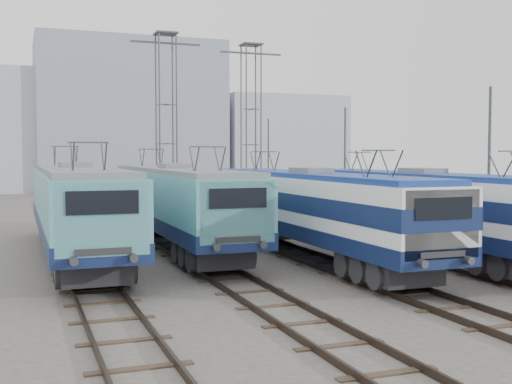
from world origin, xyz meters
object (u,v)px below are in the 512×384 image
object	(u,v)px
catenary_tower_west	(166,118)
mast_mid	(345,169)
locomotive_far_left	(76,203)
locomotive_far_right	(424,205)
locomotive_center_right	(313,206)
mast_front	(489,175)
locomotive_center_left	(176,200)
catenary_tower_east	(251,121)
mast_rear	(268,165)

from	to	relation	value
catenary_tower_west	mast_mid	distance (m)	12.16
locomotive_far_left	locomotive_far_right	distance (m)	14.43
locomotive_center_right	catenary_tower_west	xyz separation A→B (m)	(-2.25, 17.08, 4.41)
locomotive_far_right	mast_front	world-z (taller)	mast_front
mast_front	mast_mid	size ratio (longest dim) A/B	1.00
locomotive_far_left	catenary_tower_west	size ratio (longest dim) A/B	1.55
locomotive_center_left	catenary_tower_east	bearing A→B (deg)	58.13
locomotive_far_right	mast_rear	distance (m)	22.44
locomotive_far_left	locomotive_far_right	size ratio (longest dim) A/B	1.07
locomotive_center_left	catenary_tower_west	distance (m)	13.04
locomotive_center_right	catenary_tower_east	bearing A→B (deg)	77.44
locomotive_center_left	mast_mid	size ratio (longest dim) A/B	2.58
locomotive_far_right	catenary_tower_west	distance (m)	20.03
locomotive_far_right	mast_rear	bearing A→B (deg)	85.26
catenary_tower_west	mast_front	distance (m)	22.00
locomotive_center_left	mast_mid	distance (m)	11.66
locomotive_far_right	locomotive_center_left	bearing A→B (deg)	145.18
locomotive_center_right	locomotive_far_right	world-z (taller)	locomotive_center_right
mast_front	locomotive_center_right	bearing A→B (deg)	155.33
locomotive_far_left	mast_rear	xyz separation A→B (m)	(15.35, 17.23, 1.19)
mast_mid	locomotive_center_right	bearing A→B (deg)	-124.96
locomotive_center_left	locomotive_far_right	size ratio (longest dim) A/B	1.04
locomotive_center_left	locomotive_center_right	world-z (taller)	locomotive_center_left
locomotive_far_left	locomotive_far_right	world-z (taller)	locomotive_far_left
locomotive_center_right	catenary_tower_west	bearing A→B (deg)	97.50
catenary_tower_east	mast_mid	world-z (taller)	catenary_tower_east
locomotive_center_right	mast_front	size ratio (longest dim) A/B	2.50
catenary_tower_west	catenary_tower_east	distance (m)	6.80
mast_mid	catenary_tower_east	bearing A→B (deg)	101.86
locomotive_far_left	mast_mid	bearing A→B (deg)	18.81
locomotive_center_right	catenary_tower_east	world-z (taller)	catenary_tower_east
catenary_tower_east	mast_rear	bearing A→B (deg)	43.60
locomotive_center_left	catenary_tower_west	size ratio (longest dim) A/B	1.51
locomotive_far_right	locomotive_far_left	bearing A→B (deg)	159.30
locomotive_center_right	catenary_tower_east	xyz separation A→B (m)	(4.25, 19.08, 4.41)
locomotive_far_right	mast_mid	xyz separation A→B (m)	(1.85, 10.33, 1.28)
catenary_tower_west	locomotive_center_right	bearing A→B (deg)	-82.50
catenary_tower_west	locomotive_center_left	bearing A→B (deg)	-100.56
locomotive_far_left	catenary_tower_east	world-z (taller)	catenary_tower_east
locomotive_far_right	mast_mid	size ratio (longest dim) A/B	2.48
mast_front	mast_rear	distance (m)	24.00
catenary_tower_west	mast_front	xyz separation A→B (m)	(8.60, -20.00, -3.14)
mast_rear	locomotive_far_left	bearing A→B (deg)	-131.70
locomotive_far_right	mast_mid	bearing A→B (deg)	79.85
locomotive_far_left	locomotive_far_right	bearing A→B (deg)	-20.70
locomotive_center_right	mast_front	distance (m)	7.10
mast_rear	catenary_tower_east	bearing A→B (deg)	-136.40
locomotive_far_left	catenary_tower_east	xyz separation A→B (m)	(13.25, 15.23, 4.34)
locomotive_center_left	catenary_tower_east	size ratio (longest dim) A/B	1.51
locomotive_center_left	mast_rear	world-z (taller)	mast_rear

